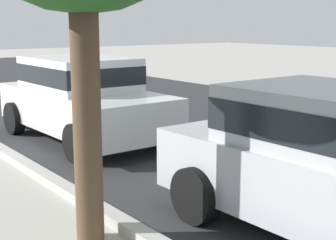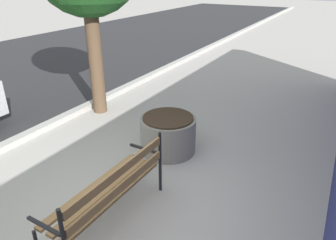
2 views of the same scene
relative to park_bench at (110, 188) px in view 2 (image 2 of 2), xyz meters
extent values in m
plane|color=#ADA8A0|center=(-0.01, -0.02, -0.54)|extent=(80.00, 80.00, 0.00)
cube|color=olive|center=(0.00, -0.07, -0.09)|extent=(1.70, 0.14, 0.04)
cube|color=olive|center=(0.00, 0.11, -0.09)|extent=(1.70, 0.14, 0.04)
cube|color=olive|center=(0.01, 0.29, -0.09)|extent=(1.70, 0.14, 0.04)
cube|color=olive|center=(0.00, -0.16, 0.08)|extent=(1.70, 0.07, 0.11)
cube|color=olive|center=(0.00, -0.16, 0.30)|extent=(1.70, 0.07, 0.11)
cube|color=black|center=(-0.88, 0.12, 0.08)|extent=(0.04, 0.48, 0.03)
cylinder|color=black|center=(0.89, 0.29, -0.32)|extent=(0.04, 0.04, 0.45)
cylinder|color=black|center=(0.88, -0.18, -0.07)|extent=(0.04, 0.04, 0.95)
cube|color=black|center=(0.88, 0.09, 0.08)|extent=(0.04, 0.48, 0.03)
cylinder|color=gray|center=(1.93, 0.29, -0.23)|extent=(0.98, 0.98, 0.63)
cylinder|color=#38281C|center=(1.93, 0.29, 0.10)|extent=(0.88, 0.88, 0.03)
cylinder|color=brown|center=(2.71, 2.52, 0.65)|extent=(0.30, 0.30, 2.40)
camera|label=1|loc=(1.85, 0.25, 1.64)|focal=53.13mm
camera|label=2|loc=(-2.34, -2.12, 2.36)|focal=33.57mm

